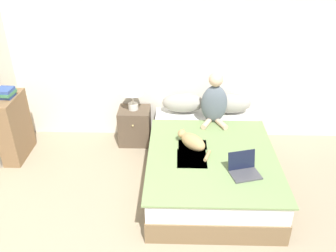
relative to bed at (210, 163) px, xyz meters
name	(u,v)px	position (x,y,z in m)	size (l,w,h in m)	color
wall_back	(173,53)	(-0.48, 1.14, 1.03)	(5.51, 0.05, 2.55)	silver
bed	(210,163)	(0.00, 0.00, 0.00)	(1.48, 2.14, 0.50)	brown
pillow_near	(183,103)	(-0.32, 0.90, 0.39)	(0.59, 0.28, 0.27)	gray
pillow_far	(230,103)	(0.32, 0.90, 0.39)	(0.59, 0.28, 0.27)	gray
person_sitting	(214,102)	(0.08, 0.61, 0.55)	(0.35, 0.34, 0.70)	slate
cat_tabby	(192,141)	(-0.23, -0.04, 0.34)	(0.39, 0.47, 0.18)	tan
laptop_open	(244,170)	(0.31, -0.52, 0.30)	(0.36, 0.33, 0.22)	#424247
nightstand	(135,126)	(-1.02, 0.87, 0.02)	(0.44, 0.41, 0.53)	brown
table_lamp	(132,89)	(-1.03, 0.89, 0.59)	(0.30, 0.30, 0.43)	beige
bookshelf	(14,127)	(-2.59, 0.48, 0.20)	(0.23, 0.61, 0.89)	brown
book_stack_top	(6,93)	(-2.59, 0.48, 0.70)	(0.21, 0.24, 0.12)	#334C8E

